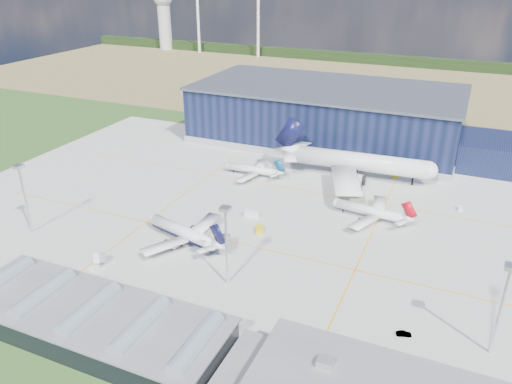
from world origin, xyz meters
name	(u,v)px	position (x,y,z in m)	size (l,w,h in m)	color
ground	(241,227)	(0.00, 0.00, 0.00)	(600.00, 600.00, 0.00)	#29531F
apron	(254,214)	(0.00, 10.00, 0.03)	(220.00, 160.00, 0.08)	#A7A6A2
farmland	(377,86)	(0.00, 220.00, 0.00)	(600.00, 220.00, 0.01)	#947F4F
treeline	(397,61)	(0.00, 300.00, 4.00)	(600.00, 8.00, 8.00)	black
horizon_dressing	(190,13)	(-191.30, 294.39, 34.20)	(440.20, 18.00, 70.00)	white
hangar	(332,117)	(2.81, 94.80, 11.62)	(145.00, 62.00, 26.10)	black
glass_concourse	(104,324)	(-6.45, -60.00, 3.69)	(78.00, 23.00, 8.60)	black
light_mast_west	(23,188)	(-60.00, -30.00, 15.43)	(2.60, 2.60, 23.00)	silver
light_mast_center	(226,233)	(10.00, -30.00, 15.43)	(2.60, 2.60, 23.00)	silver
light_mast_east	(504,296)	(75.00, -30.00, 15.43)	(2.60, 2.60, 23.00)	silver
airliner_navy	(183,226)	(-12.23, -15.72, 5.38)	(32.99, 32.27, 10.76)	white
airliner_red	(370,206)	(36.89, 22.00, 4.78)	(29.34, 28.70, 9.57)	white
airliner_widebody	(361,153)	(25.70, 55.00, 10.75)	(65.96, 64.52, 21.51)	white
airliner_regional	(252,166)	(-14.06, 40.00, 4.32)	(26.51, 25.94, 8.65)	white
gse_tug_a	(260,230)	(6.87, -0.83, 0.82)	(2.39, 3.91, 1.63)	yellow
gse_van_a	(252,214)	(0.27, 7.83, 1.12)	(2.24, 5.14, 2.24)	silver
gse_cart_a	(460,208)	(64.54, 41.55, 0.57)	(1.75, 2.63, 1.14)	silver
gse_tug_c	(395,176)	(38.78, 62.00, 0.61)	(1.74, 2.79, 1.22)	yellow
gse_van_c	(235,326)	(20.11, -46.00, 1.19)	(2.38, 4.96, 2.38)	silver
airstair	(100,260)	(-27.39, -36.49, 1.41)	(1.76, 4.39, 2.81)	silver
car_a	(232,333)	(20.11, -48.00, 0.56)	(1.33, 3.30, 1.12)	#99999E
car_b	(404,334)	(56.67, -32.13, 0.58)	(1.22, 3.50, 1.15)	#99999E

